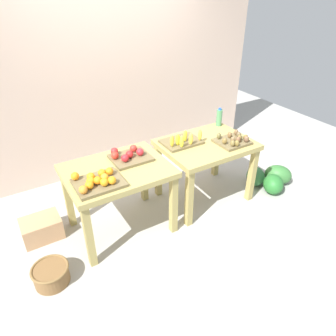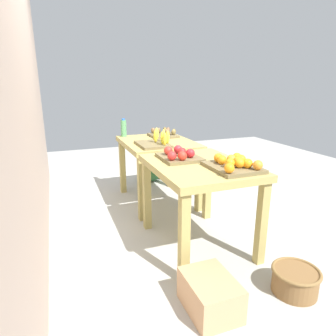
% 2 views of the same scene
% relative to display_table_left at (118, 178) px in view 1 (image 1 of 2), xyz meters
% --- Properties ---
extents(ground_plane, '(8.00, 8.00, 0.00)m').
position_rel_display_table_left_xyz_m(ground_plane, '(0.56, 0.00, -0.66)').
color(ground_plane, '#A8A7A0').
extents(back_wall, '(4.40, 0.12, 3.00)m').
position_rel_display_table_left_xyz_m(back_wall, '(0.56, 1.35, 0.84)').
color(back_wall, '#CAAD9A').
rests_on(back_wall, ground_plane).
extents(display_table_left, '(1.04, 0.80, 0.77)m').
position_rel_display_table_left_xyz_m(display_table_left, '(0.00, 0.00, 0.00)').
color(display_table_left, tan).
rests_on(display_table_left, ground_plane).
extents(display_table_right, '(1.04, 0.80, 0.77)m').
position_rel_display_table_left_xyz_m(display_table_right, '(1.12, 0.00, 0.00)').
color(display_table_right, tan).
rests_on(display_table_right, ground_plane).
extents(orange_bin, '(0.45, 0.37, 0.11)m').
position_rel_display_table_left_xyz_m(orange_bin, '(-0.26, -0.18, 0.16)').
color(orange_bin, brown).
rests_on(orange_bin, display_table_left).
extents(apple_bin, '(0.40, 0.35, 0.11)m').
position_rel_display_table_left_xyz_m(apple_bin, '(0.19, 0.11, 0.15)').
color(apple_bin, brown).
rests_on(apple_bin, display_table_left).
extents(banana_crate, '(0.44, 0.33, 0.17)m').
position_rel_display_table_left_xyz_m(banana_crate, '(0.86, 0.11, 0.15)').
color(banana_crate, brown).
rests_on(banana_crate, display_table_right).
extents(kiwi_bin, '(0.36, 0.33, 0.10)m').
position_rel_display_table_left_xyz_m(kiwi_bin, '(1.37, -0.17, 0.15)').
color(kiwi_bin, brown).
rests_on(kiwi_bin, display_table_right).
extents(water_bottle, '(0.07, 0.07, 0.23)m').
position_rel_display_table_left_xyz_m(water_bottle, '(1.55, 0.31, 0.22)').
color(water_bottle, '#4C8C59').
rests_on(water_bottle, display_table_right).
extents(watermelon_pile, '(0.66, 0.65, 0.26)m').
position_rel_display_table_left_xyz_m(watermelon_pile, '(2.02, -0.27, -0.53)').
color(watermelon_pile, '#357034').
rests_on(watermelon_pile, ground_plane).
extents(wicker_basket, '(0.34, 0.34, 0.18)m').
position_rel_display_table_left_xyz_m(wicker_basket, '(-0.85, -0.35, -0.56)').
color(wicker_basket, brown).
rests_on(wicker_basket, ground_plane).
extents(cardboard_produce_box, '(0.40, 0.30, 0.23)m').
position_rel_display_table_left_xyz_m(cardboard_produce_box, '(-0.79, 0.30, -0.54)').
color(cardboard_produce_box, tan).
rests_on(cardboard_produce_box, ground_plane).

